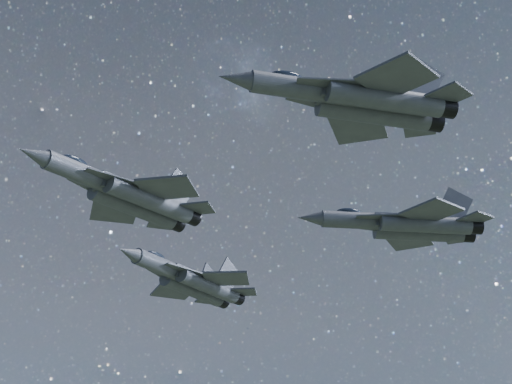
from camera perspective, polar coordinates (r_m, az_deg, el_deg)
jet_lead at (r=67.88m, az=-9.26°, el=-0.20°), size 18.60×12.55×4.69m
jet_left at (r=89.89m, az=-4.70°, el=-6.48°), size 19.95×13.10×5.13m
jet_right at (r=56.22m, az=7.60°, el=6.65°), size 17.91×12.13×4.51m
jet_slot at (r=75.19m, az=10.93°, el=-2.37°), size 17.82×11.70×4.58m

